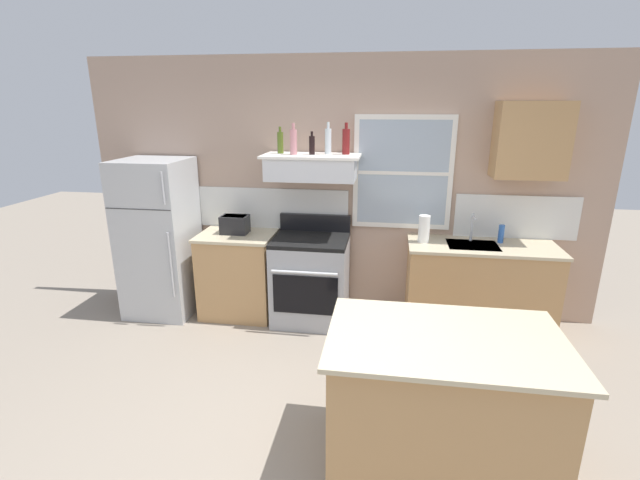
# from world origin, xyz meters

# --- Properties ---
(ground_plane) EXTENTS (16.00, 16.00, 0.00)m
(ground_plane) POSITION_xyz_m (0.00, 0.00, 0.00)
(ground_plane) COLOR gray
(back_wall) EXTENTS (5.40, 0.11, 2.70)m
(back_wall) POSITION_xyz_m (0.03, 2.23, 1.35)
(back_wall) COLOR tan
(back_wall) RESTS_ON ground_plane
(refrigerator) EXTENTS (0.70, 0.72, 1.68)m
(refrigerator) POSITION_xyz_m (-1.90, 1.84, 0.84)
(refrigerator) COLOR #B7BABC
(refrigerator) RESTS_ON ground_plane
(counter_left_of_stove) EXTENTS (0.79, 0.63, 0.91)m
(counter_left_of_stove) POSITION_xyz_m (-1.05, 1.90, 0.46)
(counter_left_of_stove) COLOR tan
(counter_left_of_stove) RESTS_ON ground_plane
(toaster) EXTENTS (0.30, 0.20, 0.19)m
(toaster) POSITION_xyz_m (-1.07, 1.92, 1.01)
(toaster) COLOR black
(toaster) RESTS_ON counter_left_of_stove
(stove_range) EXTENTS (0.76, 0.69, 1.09)m
(stove_range) POSITION_xyz_m (-0.25, 1.86, 0.46)
(stove_range) COLOR #9EA0A5
(stove_range) RESTS_ON ground_plane
(range_hood_shelf) EXTENTS (0.96, 0.52, 0.24)m
(range_hood_shelf) POSITION_xyz_m (-0.25, 1.96, 1.62)
(range_hood_shelf) COLOR silver
(bottle_olive_oil_square) EXTENTS (0.06, 0.06, 0.26)m
(bottle_olive_oil_square) POSITION_xyz_m (-0.58, 2.00, 1.86)
(bottle_olive_oil_square) COLOR #4C601E
(bottle_olive_oil_square) RESTS_ON range_hood_shelf
(bottle_rose_pink) EXTENTS (0.07, 0.07, 0.30)m
(bottle_rose_pink) POSITION_xyz_m (-0.42, 1.92, 1.87)
(bottle_rose_pink) COLOR #C67F84
(bottle_rose_pink) RESTS_ON range_hood_shelf
(bottle_balsamic_dark) EXTENTS (0.06, 0.06, 0.22)m
(bottle_balsamic_dark) POSITION_xyz_m (-0.25, 1.95, 1.84)
(bottle_balsamic_dark) COLOR black
(bottle_balsamic_dark) RESTS_ON range_hood_shelf
(bottle_clear_tall) EXTENTS (0.06, 0.06, 0.31)m
(bottle_clear_tall) POSITION_xyz_m (-0.09, 2.01, 1.88)
(bottle_clear_tall) COLOR silver
(bottle_clear_tall) RESTS_ON range_hood_shelf
(bottle_red_label_wine) EXTENTS (0.07, 0.07, 0.30)m
(bottle_red_label_wine) POSITION_xyz_m (0.08, 2.02, 1.87)
(bottle_red_label_wine) COLOR maroon
(bottle_red_label_wine) RESTS_ON range_hood_shelf
(counter_right_with_sink) EXTENTS (1.43, 0.63, 0.91)m
(counter_right_with_sink) POSITION_xyz_m (1.45, 1.90, 0.46)
(counter_right_with_sink) COLOR tan
(counter_right_with_sink) RESTS_ON ground_plane
(sink_faucet) EXTENTS (0.03, 0.17, 0.28)m
(sink_faucet) POSITION_xyz_m (1.35, 2.00, 1.08)
(sink_faucet) COLOR silver
(sink_faucet) RESTS_ON counter_right_with_sink
(paper_towel_roll) EXTENTS (0.11, 0.11, 0.27)m
(paper_towel_roll) POSITION_xyz_m (0.88, 1.90, 1.04)
(paper_towel_roll) COLOR white
(paper_towel_roll) RESTS_ON counter_right_with_sink
(dish_soap_bottle) EXTENTS (0.06, 0.06, 0.18)m
(dish_soap_bottle) POSITION_xyz_m (1.63, 2.00, 1.00)
(dish_soap_bottle) COLOR blue
(dish_soap_bottle) RESTS_ON counter_right_with_sink
(kitchen_island) EXTENTS (1.40, 0.90, 0.91)m
(kitchen_island) POSITION_xyz_m (0.89, 0.00, 0.46)
(kitchen_island) COLOR tan
(kitchen_island) RESTS_ON ground_plane
(upper_cabinet_right) EXTENTS (0.64, 0.32, 0.70)m
(upper_cabinet_right) POSITION_xyz_m (1.80, 2.04, 1.90)
(upper_cabinet_right) COLOR tan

